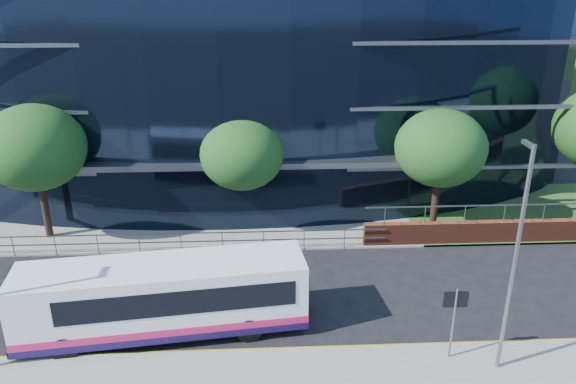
{
  "coord_description": "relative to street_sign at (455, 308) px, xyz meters",
  "views": [
    {
      "loc": [
        -2.0,
        -17.6,
        12.97
      ],
      "look_at": [
        -0.74,
        8.0,
        2.7
      ],
      "focal_mm": 35.0,
      "sensor_mm": 36.0,
      "label": 1
    }
  ],
  "objects": [
    {
      "name": "city_bus",
      "position": [
        -10.18,
        2.17,
        -0.62
      ],
      "size": [
        10.88,
        3.74,
        2.89
      ],
      "rotation": [
        0.0,
        0.0,
        0.12
      ],
      "color": "white",
      "rests_on": "ground"
    },
    {
      "name": "tree_far_b",
      "position": [
        -7.5,
        11.09,
        2.06
      ],
      "size": [
        4.29,
        4.29,
        6.05
      ],
      "color": "black",
      "rests_on": "ground"
    },
    {
      "name": "far_forecourt",
      "position": [
        -10.5,
        12.59,
        -2.1
      ],
      "size": [
        50.0,
        8.0,
        0.1
      ],
      "primitive_type": "cube",
      "color": "gray",
      "rests_on": "ground"
    },
    {
      "name": "tree_far_c",
      "position": [
        2.5,
        10.59,
        2.39
      ],
      "size": [
        4.62,
        4.62,
        6.51
      ],
      "color": "black",
      "rests_on": "ground"
    },
    {
      "name": "street_sign",
      "position": [
        0.0,
        0.0,
        0.0
      ],
      "size": [
        0.85,
        0.09,
        2.8
      ],
      "color": "slate",
      "rests_on": "pavement_near"
    },
    {
      "name": "tree_dist_e",
      "position": [
        19.5,
        41.59,
        2.39
      ],
      "size": [
        4.62,
        4.62,
        6.51
      ],
      "color": "black",
      "rests_on": "ground"
    },
    {
      "name": "yellow_line_inner",
      "position": [
        -4.5,
        0.94,
        -2.14
      ],
      "size": [
        80.0,
        0.08,
        0.01
      ],
      "primitive_type": "cube",
      "color": "gold",
      "rests_on": "ground"
    },
    {
      "name": "glass_office",
      "position": [
        -8.5,
        22.44,
        5.85
      ],
      "size": [
        44.0,
        23.1,
        16.0
      ],
      "color": "black",
      "rests_on": "ground"
    },
    {
      "name": "tree_far_a",
      "position": [
        -17.5,
        10.59,
        2.71
      ],
      "size": [
        4.95,
        4.95,
        6.98
      ],
      "color": "black",
      "rests_on": "ground"
    },
    {
      "name": "yellow_line_outer",
      "position": [
        -4.5,
        0.79,
        -2.14
      ],
      "size": [
        80.0,
        0.08,
        0.01
      ],
      "primitive_type": "cube",
      "color": "gold",
      "rests_on": "ground"
    },
    {
      "name": "kerb",
      "position": [
        -4.5,
        0.59,
        -2.07
      ],
      "size": [
        80.0,
        0.25,
        0.16
      ],
      "primitive_type": "cube",
      "color": "gray",
      "rests_on": "ground"
    },
    {
      "name": "guard_railings",
      "position": [
        -12.5,
        8.59,
        -1.33
      ],
      "size": [
        24.0,
        0.05,
        1.1
      ],
      "color": "slate",
      "rests_on": "ground"
    },
    {
      "name": "streetlight_east",
      "position": [
        1.5,
        -0.59,
        2.29
      ],
      "size": [
        0.15,
        0.77,
        8.0
      ],
      "color": "slate",
      "rests_on": "pavement_near"
    },
    {
      "name": "ground",
      "position": [
        -4.5,
        1.59,
        -2.15
      ],
      "size": [
        200.0,
        200.0,
        0.0
      ],
      "primitive_type": "plane",
      "color": "black",
      "rests_on": "ground"
    }
  ]
}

